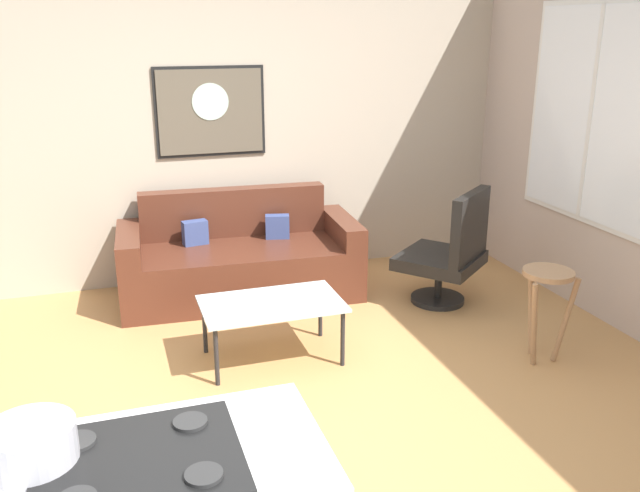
{
  "coord_description": "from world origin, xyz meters",
  "views": [
    {
      "loc": [
        -0.93,
        -3.31,
        2.15
      ],
      "look_at": [
        0.45,
        0.9,
        0.7
      ],
      "focal_mm": 37.89,
      "sensor_mm": 36.0,
      "label": 1
    }
  ],
  "objects_px": {
    "couch": "(240,261)",
    "armchair": "(450,253)",
    "coffee_table": "(272,307)",
    "mixing_bowl": "(32,446)",
    "wall_painting": "(211,111)",
    "bar_stool": "(547,291)"
  },
  "relations": [
    {
      "from": "couch",
      "to": "armchair",
      "type": "xyz_separation_m",
      "value": [
        1.55,
        -0.73,
        0.15
      ]
    },
    {
      "from": "coffee_table",
      "to": "mixing_bowl",
      "type": "height_order",
      "value": "mixing_bowl"
    },
    {
      "from": "mixing_bowl",
      "to": "coffee_table",
      "type": "bearing_deg",
      "value": 59.9
    },
    {
      "from": "armchair",
      "to": "wall_painting",
      "type": "relative_size",
      "value": 1.03
    },
    {
      "from": "coffee_table",
      "to": "wall_painting",
      "type": "bearing_deg",
      "value": 92.51
    },
    {
      "from": "armchair",
      "to": "mixing_bowl",
      "type": "height_order",
      "value": "mixing_bowl"
    },
    {
      "from": "mixing_bowl",
      "to": "wall_painting",
      "type": "relative_size",
      "value": 0.28
    },
    {
      "from": "mixing_bowl",
      "to": "wall_painting",
      "type": "distance_m",
      "value": 4.04
    },
    {
      "from": "coffee_table",
      "to": "bar_stool",
      "type": "distance_m",
      "value": 1.81
    },
    {
      "from": "couch",
      "to": "mixing_bowl",
      "type": "xyz_separation_m",
      "value": [
        -1.28,
        -3.37,
        0.7
      ]
    },
    {
      "from": "coffee_table",
      "to": "mixing_bowl",
      "type": "bearing_deg",
      "value": -120.1
    },
    {
      "from": "coffee_table",
      "to": "wall_painting",
      "type": "xyz_separation_m",
      "value": [
        -0.07,
        1.68,
        1.09
      ]
    },
    {
      "from": "couch",
      "to": "wall_painting",
      "type": "relative_size",
      "value": 2.15
    },
    {
      "from": "couch",
      "to": "armchair",
      "type": "relative_size",
      "value": 2.09
    },
    {
      "from": "bar_stool",
      "to": "wall_painting",
      "type": "bearing_deg",
      "value": 128.31
    },
    {
      "from": "mixing_bowl",
      "to": "wall_painting",
      "type": "xyz_separation_m",
      "value": [
        1.17,
        3.84,
        0.48
      ]
    },
    {
      "from": "couch",
      "to": "mixing_bowl",
      "type": "bearing_deg",
      "value": -110.82
    },
    {
      "from": "bar_stool",
      "to": "mixing_bowl",
      "type": "bearing_deg",
      "value": -151.9
    },
    {
      "from": "bar_stool",
      "to": "wall_painting",
      "type": "xyz_separation_m",
      "value": [
        -1.78,
        2.26,
        0.97
      ]
    },
    {
      "from": "coffee_table",
      "to": "armchair",
      "type": "relative_size",
      "value": 0.98
    },
    {
      "from": "bar_stool",
      "to": "mixing_bowl",
      "type": "relative_size",
      "value": 2.48
    },
    {
      "from": "wall_painting",
      "to": "mixing_bowl",
      "type": "bearing_deg",
      "value": -107.03
    }
  ]
}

